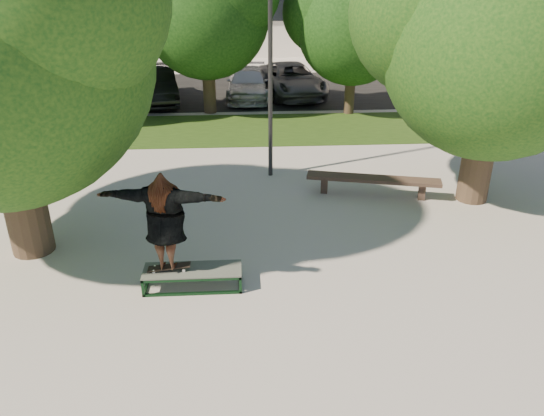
{
  "coord_description": "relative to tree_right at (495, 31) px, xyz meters",
  "views": [
    {
      "loc": [
        0.17,
        -8.99,
        5.51
      ],
      "look_at": [
        0.77,
        0.6,
        1.02
      ],
      "focal_mm": 35.0,
      "sensor_mm": 36.0,
      "label": 1
    }
  ],
  "objects": [
    {
      "name": "tree_right",
      "position": [
        0.0,
        0.0,
        0.0
      ],
      "size": [
        6.24,
        5.33,
        6.51
      ],
      "color": "#38281E",
      "rests_on": "ground"
    },
    {
      "name": "car_silver_b",
      "position": [
        -5.35,
        11.24,
        -3.46
      ],
      "size": [
        1.94,
        4.43,
        1.27
      ],
      "primitive_type": "imported",
      "rotation": [
        0.0,
        0.0,
        -0.04
      ],
      "color": "silver",
      "rests_on": "asphalt_strip"
    },
    {
      "name": "skater_rig",
      "position": [
        -7.11,
        -3.67,
        -2.72
      ],
      "size": [
        2.34,
        1.01,
        1.92
      ],
      "rotation": [
        0.0,
        0.0,
        2.96
      ],
      "color": "white",
      "rests_on": "grind_box"
    },
    {
      "name": "grind_box",
      "position": [
        -6.69,
        -3.67,
        -3.9
      ],
      "size": [
        1.8,
        0.6,
        0.38
      ],
      "color": "black",
      "rests_on": "ground"
    },
    {
      "name": "bg_tree_right",
      "position": [
        -1.48,
        8.48,
        -0.6
      ],
      "size": [
        5.04,
        4.31,
        5.43
      ],
      "color": "#38281E",
      "rests_on": "ground"
    },
    {
      "name": "lamppost",
      "position": [
        -4.92,
        1.92,
        -0.94
      ],
      "size": [
        0.25,
        0.15,
        6.11
      ],
      "color": "#2D2D30",
      "rests_on": "ground"
    },
    {
      "name": "bg_tree_left",
      "position": [
        -12.49,
        7.99,
        -0.36
      ],
      "size": [
        5.28,
        4.51,
        5.77
      ],
      "color": "#38281E",
      "rests_on": "ground"
    },
    {
      "name": "asphalt_strip",
      "position": [
        -5.92,
        12.92,
        -4.09
      ],
      "size": [
        40.0,
        8.0,
        0.01
      ],
      "primitive_type": "cube",
      "color": "black",
      "rests_on": "ground"
    },
    {
      "name": "bg_tree_mid",
      "position": [
        -6.99,
        8.99,
        -0.08
      ],
      "size": [
        5.76,
        4.92,
        6.24
      ],
      "color": "#38281E",
      "rests_on": "ground"
    },
    {
      "name": "ground",
      "position": [
        -5.92,
        -3.08,
        -4.09
      ],
      "size": [
        120.0,
        120.0,
        0.0
      ],
      "primitive_type": "plane",
      "color": "#B0A9A2",
      "rests_on": "ground"
    },
    {
      "name": "car_silver_a",
      "position": [
        -13.4,
        12.62,
        -3.4
      ],
      "size": [
        1.72,
        4.1,
        1.39
      ],
      "primitive_type": "imported",
      "rotation": [
        0.0,
        0.0,
        -0.02
      ],
      "color": "#AAABAF",
      "rests_on": "asphalt_strip"
    },
    {
      "name": "car_grey",
      "position": [
        -3.42,
        11.64,
        -3.4
      ],
      "size": [
        3.14,
        5.35,
        1.4
      ],
      "primitive_type": "imported",
      "rotation": [
        0.0,
        0.0,
        0.17
      ],
      "color": "#5A5A5F",
      "rests_on": "asphalt_strip"
    },
    {
      "name": "bench",
      "position": [
        -2.39,
        0.28,
        -3.66
      ],
      "size": [
        3.38,
        1.23,
        0.52
      ],
      "rotation": [
        0.0,
        0.0,
        -0.24
      ],
      "color": "#48362B",
      "rests_on": "ground"
    },
    {
      "name": "grass_strip",
      "position": [
        -4.92,
        6.42,
        -4.08
      ],
      "size": [
        30.0,
        4.0,
        0.02
      ],
      "primitive_type": "cube",
      "color": "#223E11",
      "rests_on": "ground"
    },
    {
      "name": "car_dark",
      "position": [
        -9.3,
        10.8,
        -3.33
      ],
      "size": [
        2.51,
        4.88,
        1.53
      ],
      "primitive_type": "imported",
      "rotation": [
        0.0,
        0.0,
        0.2
      ],
      "color": "black",
      "rests_on": "asphalt_strip"
    }
  ]
}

